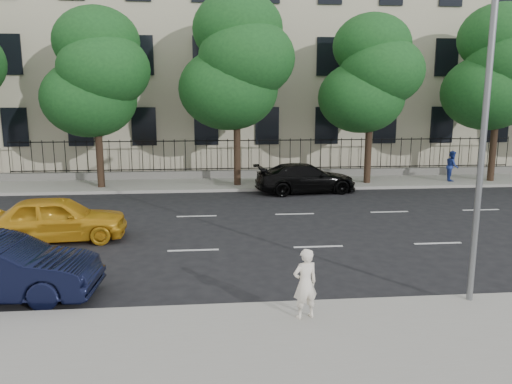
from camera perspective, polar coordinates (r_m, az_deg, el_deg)
The scene contains 15 objects.
ground at distance 13.96m, azimuth 9.36°, elevation -9.24°, with size 120.00×120.00×0.00m, color black.
near_sidewalk at distance 10.44m, azimuth 15.12°, elevation -16.31°, with size 60.00×4.00×0.15m, color gray.
far_sidewalk at distance 27.28m, azimuth 1.97°, elevation 1.06°, with size 60.00×4.00×0.15m, color gray.
lane_markings at distance 18.37m, azimuth 5.63°, elevation -4.15°, with size 49.60×4.62×0.01m, color silver, non-canonical shape.
masonry_building at distance 36.01m, azimuth 0.17°, elevation 17.77°, with size 34.60×12.11×18.50m.
iron_fence at distance 28.85m, azimuth 1.54°, elevation 2.76°, with size 30.00×0.50×2.20m.
street_light at distance 12.40m, azimuth 23.78°, elevation 11.72°, with size 0.25×3.32×8.05m.
tree_b at distance 26.61m, azimuth -17.79°, elevation 12.77°, with size 5.53×5.12×8.97m.
tree_c at distance 26.10m, azimuth -2.18°, elevation 14.57°, with size 5.89×5.50×9.80m.
tree_d at distance 27.37m, azimuth 13.02°, elevation 12.93°, with size 5.34×4.94×8.84m.
tree_e at distance 30.29m, azimuth 26.04°, elevation 12.59°, with size 5.71×5.31×9.46m.
yellow_taxi at distance 17.86m, azimuth -21.77°, elevation -2.84°, with size 1.80×4.47×1.52m, color gold.
black_sedan at distance 24.94m, azimuth 5.70°, elevation 1.59°, with size 2.04×5.03×1.46m, color black.
woman_near at distance 10.69m, azimuth 5.64°, elevation -10.37°, with size 0.56×0.36×1.52m, color white.
pedestrian_far at distance 29.37m, azimuth 21.50°, elevation 2.79°, with size 0.80×0.63×1.65m, color navy.
Camera 1 is at (-3.43, -12.65, 4.80)m, focal length 35.00 mm.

